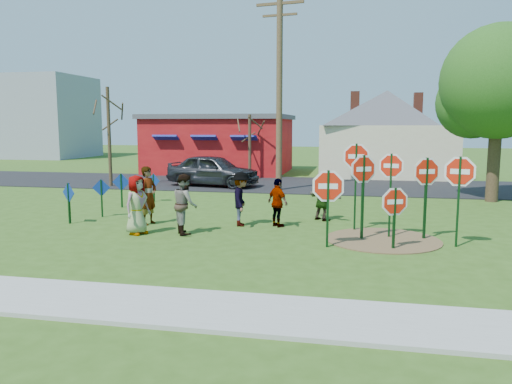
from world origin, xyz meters
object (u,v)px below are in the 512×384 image
at_px(stop_sign_a, 328,192).
at_px(stop_sign_b, 356,164).
at_px(person_a, 137,205).
at_px(utility_pole, 279,87).
at_px(stop_sign_d, 426,178).
at_px(leafy_tree, 501,88).
at_px(suv, 213,170).
at_px(person_b, 148,195).
at_px(stop_sign_c, 391,176).

relative_size(stop_sign_a, stop_sign_b, 0.78).
height_order(person_a, utility_pole, utility_pole).
distance_m(stop_sign_d, leafy_tree, 9.33).
relative_size(stop_sign_a, stop_sign_d, 0.89).
bearing_deg(utility_pole, suv, 166.79).
height_order(stop_sign_d, person_a, stop_sign_d).
bearing_deg(stop_sign_a, leafy_tree, 50.16).
bearing_deg(suv, stop_sign_b, -131.59).
bearing_deg(person_a, stop_sign_d, -60.79).
height_order(suv, leafy_tree, leafy_tree).
distance_m(stop_sign_a, leafy_tree, 11.88).
xyz_separation_m(suv, utility_pole, (3.63, -0.85, 4.16)).
distance_m(stop_sign_a, person_b, 6.23).
relative_size(stop_sign_b, utility_pole, 0.29).
height_order(person_b, suv, person_b).
distance_m(stop_sign_b, utility_pole, 10.08).
relative_size(stop_sign_a, leafy_tree, 0.30).
bearing_deg(stop_sign_a, stop_sign_b, 67.74).
bearing_deg(person_b, stop_sign_c, -79.00).
xyz_separation_m(stop_sign_c, stop_sign_d, (0.96, -0.03, -0.04)).
bearing_deg(leafy_tree, stop_sign_c, -121.11).
distance_m(person_a, leafy_tree, 15.53).
bearing_deg(stop_sign_c, utility_pole, 129.48).
bearing_deg(suv, stop_sign_d, -127.37).
xyz_separation_m(person_a, person_b, (-0.28, 1.48, 0.07)).
height_order(stop_sign_a, stop_sign_b, stop_sign_b).
xyz_separation_m(stop_sign_c, leafy_tree, (4.79, 7.94, 2.93)).
distance_m(person_a, suv, 11.61).
distance_m(stop_sign_a, person_a, 5.66).
xyz_separation_m(stop_sign_a, person_a, (-5.61, 0.45, -0.60)).
bearing_deg(stop_sign_c, person_b, -170.03).
bearing_deg(stop_sign_a, person_a, 170.05).
bearing_deg(suv, stop_sign_c, -130.36).
bearing_deg(stop_sign_b, suv, 125.77).
distance_m(utility_pole, leafy_tree, 9.69).
height_order(suv, utility_pole, utility_pole).
relative_size(stop_sign_c, person_a, 1.45).
distance_m(stop_sign_b, stop_sign_c, 1.30).
height_order(stop_sign_b, person_a, stop_sign_b).
distance_m(suv, utility_pole, 5.59).
relative_size(stop_sign_d, suv, 0.51).
relative_size(stop_sign_a, person_a, 1.25).
relative_size(stop_sign_d, person_a, 1.40).
distance_m(stop_sign_b, suv, 12.26).
bearing_deg(suv, stop_sign_a, -139.70).
bearing_deg(utility_pole, stop_sign_d, -59.65).
relative_size(stop_sign_a, utility_pole, 0.23).
bearing_deg(leafy_tree, stop_sign_b, -129.03).
distance_m(stop_sign_d, suv, 14.12).
bearing_deg(stop_sign_d, stop_sign_c, 155.69).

